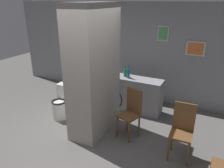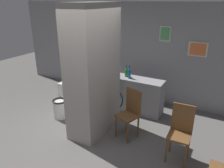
% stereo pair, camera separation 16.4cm
% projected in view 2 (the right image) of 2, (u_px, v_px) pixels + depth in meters
% --- Properties ---
extents(ground_plane, '(14.00, 14.00, 0.00)m').
position_uv_depth(ground_plane, '(83.00, 145.00, 4.24)').
color(ground_plane, '#5B5956').
extents(wall_back, '(8.00, 0.09, 2.60)m').
position_uv_depth(wall_back, '(139.00, 52.00, 5.90)').
color(wall_back, gray).
rests_on(wall_back, ground_plane).
extents(pillar_center, '(0.62, 1.19, 2.60)m').
position_uv_depth(pillar_center, '(93.00, 72.00, 4.30)').
color(pillar_center, gray).
rests_on(pillar_center, ground_plane).
extents(counter_shelf, '(1.29, 0.44, 0.86)m').
position_uv_depth(counter_shelf, '(137.00, 95.00, 5.40)').
color(counter_shelf, gray).
rests_on(counter_shelf, ground_plane).
extents(toilet, '(0.35, 0.51, 0.78)m').
position_uv_depth(toilet, '(62.00, 103.00, 5.19)').
color(toilet, silver).
rests_on(toilet, ground_plane).
extents(chair_near_pillar, '(0.46, 0.46, 1.00)m').
position_uv_depth(chair_near_pillar, '(130.00, 111.00, 4.36)').
color(chair_near_pillar, brown).
rests_on(chair_near_pillar, ground_plane).
extents(chair_by_doorway, '(0.38, 0.38, 1.00)m').
position_uv_depth(chair_by_doorway, '(180.00, 130.00, 3.73)').
color(chair_by_doorway, brown).
rests_on(chair_by_doorway, ground_plane).
extents(bicycle, '(1.52, 0.42, 0.65)m').
position_uv_depth(bicycle, '(98.00, 94.00, 5.73)').
color(bicycle, black).
rests_on(bicycle, ground_plane).
extents(bottle_tall, '(0.07, 0.07, 0.34)m').
position_uv_depth(bottle_tall, '(129.00, 73.00, 5.24)').
color(bottle_tall, '#19598C').
rests_on(bottle_tall, counter_shelf).
extents(bottle_short, '(0.08, 0.08, 0.29)m').
position_uv_depth(bottle_short, '(126.00, 72.00, 5.36)').
color(bottle_short, '#267233').
rests_on(bottle_short, counter_shelf).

